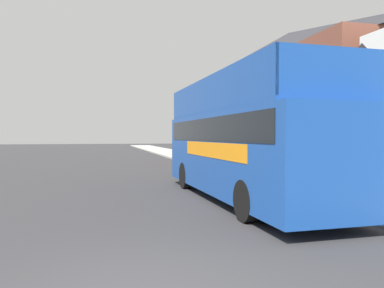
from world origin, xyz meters
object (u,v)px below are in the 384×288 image
(parked_car_ahead_of_bus, at_px, (202,163))
(lamp_post_second, at_px, (247,104))
(tour_bus, at_px, (242,145))
(litter_bin, at_px, (370,181))
(lamp_post_nearest, at_px, (361,94))

(parked_car_ahead_of_bus, xyz_separation_m, lamp_post_second, (1.66, -1.95, 2.87))
(tour_bus, relative_size, parked_car_ahead_of_bus, 2.24)
(parked_car_ahead_of_bus, height_order, litter_bin, parked_car_ahead_of_bus)
(lamp_post_nearest, height_order, lamp_post_second, lamp_post_second)
(tour_bus, height_order, parked_car_ahead_of_bus, tour_bus)
(tour_bus, distance_m, litter_bin, 4.15)
(parked_car_ahead_of_bus, relative_size, lamp_post_second, 0.89)
(lamp_post_nearest, relative_size, litter_bin, 4.61)
(parked_car_ahead_of_bus, bearing_deg, tour_bus, -97.60)
(lamp_post_nearest, bearing_deg, lamp_post_second, 89.54)
(parked_car_ahead_of_bus, distance_m, lamp_post_second, 3.84)
(lamp_post_second, xyz_separation_m, litter_bin, (1.54, -6.37, -2.91))
(lamp_post_nearest, distance_m, litter_bin, 3.39)
(litter_bin, bearing_deg, parked_car_ahead_of_bus, 111.04)
(parked_car_ahead_of_bus, distance_m, lamp_post_nearest, 10.34)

